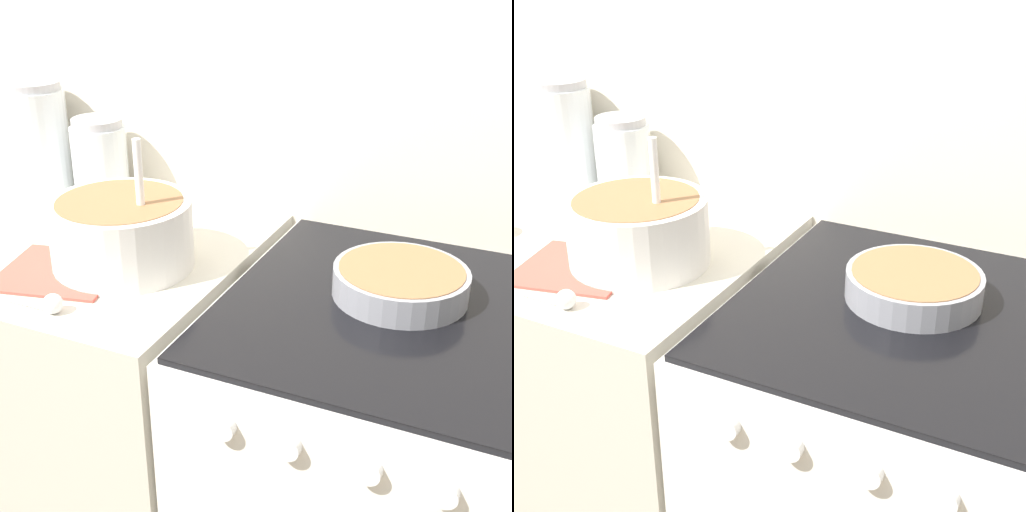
# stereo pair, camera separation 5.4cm
# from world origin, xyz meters

# --- Properties ---
(wall_back) EXTENTS (4.50, 0.05, 2.40)m
(wall_back) POSITION_xyz_m (0.00, 0.68, 1.20)
(wall_back) COLOR beige
(wall_back) RESTS_ON ground_plane
(countertop_cabinet) EXTENTS (0.75, 0.66, 0.91)m
(countertop_cabinet) POSITION_xyz_m (-0.37, 0.33, 0.45)
(countertop_cabinet) COLOR beige
(countertop_cabinet) RESTS_ON ground_plane
(stove) EXTENTS (0.61, 0.67, 0.91)m
(stove) POSITION_xyz_m (0.32, 0.33, 0.45)
(stove) COLOR white
(stove) RESTS_ON ground_plane
(mixing_bowl) EXTENTS (0.28, 0.28, 0.26)m
(mixing_bowl) POSITION_xyz_m (-0.21, 0.27, 0.99)
(mixing_bowl) COLOR white
(mixing_bowl) RESTS_ON countertop_cabinet
(baking_pan) EXTENTS (0.25, 0.25, 0.06)m
(baking_pan) POSITION_xyz_m (0.32, 0.37, 0.94)
(baking_pan) COLOR gray
(baking_pan) RESTS_ON stove
(storage_jar_left) EXTENTS (0.15, 0.15, 0.27)m
(storage_jar_left) POSITION_xyz_m (-0.64, 0.56, 1.03)
(storage_jar_left) COLOR silver
(storage_jar_left) RESTS_ON countertop_cabinet
(storage_jar_middle) EXTENTS (0.13, 0.13, 0.20)m
(storage_jar_middle) POSITION_xyz_m (-0.46, 0.56, 0.99)
(storage_jar_middle) COLOR silver
(storage_jar_middle) RESTS_ON countertop_cabinet
(recipe_page) EXTENTS (0.26, 0.25, 0.01)m
(recipe_page) POSITION_xyz_m (-0.30, 0.19, 0.91)
(recipe_page) COLOR #CC4C3F
(recipe_page) RESTS_ON countertop_cabinet
(measuring_spoon) EXTENTS (0.12, 0.04, 0.04)m
(measuring_spoon) POSITION_xyz_m (-0.22, 0.06, 0.92)
(measuring_spoon) COLOR white
(measuring_spoon) RESTS_ON countertop_cabinet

